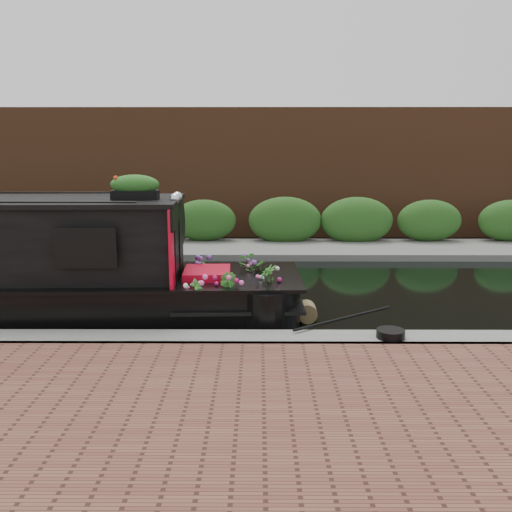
{
  "coord_description": "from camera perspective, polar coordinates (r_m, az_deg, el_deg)",
  "views": [
    {
      "loc": [
        1.61,
        -11.12,
        3.05
      ],
      "look_at": [
        1.56,
        -0.6,
        0.88
      ],
      "focal_mm": 40.0,
      "sensor_mm": 36.0,
      "label": 1
    }
  ],
  "objects": [
    {
      "name": "rope_fender",
      "position": [
        9.77,
        5.12,
        -5.57
      ],
      "size": [
        0.33,
        0.36,
        0.33
      ],
      "primitive_type": "cylinder",
      "rotation": [
        1.57,
        0.0,
        0.0
      ],
      "color": "brown",
      "rests_on": "ground"
    },
    {
      "name": "far_brick_wall",
      "position": [
        18.65,
        -4.67,
        2.18
      ],
      "size": [
        40.0,
        1.0,
        8.0
      ],
      "primitive_type": "cube",
      "color": "brown",
      "rests_on": "ground"
    },
    {
      "name": "coiled_mooring_rope",
      "position": [
        8.46,
        13.31,
        -7.57
      ],
      "size": [
        0.41,
        0.41,
        0.12
      ],
      "primitive_type": "cylinder",
      "color": "black",
      "rests_on": "near_bank_coping"
    },
    {
      "name": "near_bank_coping",
      "position": [
        8.55,
        -10.74,
        -9.46
      ],
      "size": [
        40.0,
        0.6,
        0.5
      ],
      "primitive_type": "cube",
      "color": "slate",
      "rests_on": "ground"
    },
    {
      "name": "far_hedge",
      "position": [
        16.59,
        -5.28,
        0.99
      ],
      "size": [
        40.0,
        1.1,
        2.8
      ],
      "primitive_type": "cube",
      "color": "#25521B",
      "rests_on": "ground"
    },
    {
      "name": "far_bank_path",
      "position": [
        15.71,
        -5.6,
        0.39
      ],
      "size": [
        40.0,
        2.4,
        0.34
      ],
      "primitive_type": "cube",
      "color": "#63635F",
      "rests_on": "ground"
    },
    {
      "name": "ground",
      "position": [
        11.65,
        -7.68,
        -3.65
      ],
      "size": [
        80.0,
        80.0,
        0.0
      ],
      "primitive_type": "plane",
      "color": "black",
      "rests_on": "ground"
    }
  ]
}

